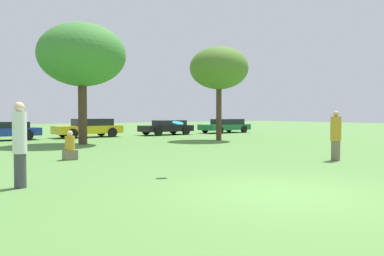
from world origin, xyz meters
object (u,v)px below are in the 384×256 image
parked_car_blue (0,130)px  parked_car_black (167,127)px  tree_1 (82,55)px  tree_2 (219,69)px  person_catcher (336,136)px  person_thrower (20,144)px  parked_car_yellow (89,127)px  bystander_sitting (70,148)px  frisbee (178,123)px  parked_car_green (225,125)px

parked_car_blue → parked_car_black: 11.50m
tree_1 → tree_2: tree_1 is taller
tree_2 → parked_car_blue: tree_2 is taller
person_catcher → parked_car_blue: person_catcher is taller
person_thrower → parked_car_black: 21.09m
parked_car_blue → parked_car_yellow: 5.55m
parked_car_blue → person_catcher: bearing=111.4°
person_catcher → bystander_sitting: size_ratio=1.67×
person_thrower → person_catcher: 9.89m
person_catcher → parked_car_black: (3.58, 17.17, -0.24)m
tree_1 → parked_car_blue: 7.50m
person_thrower → bystander_sitting: size_ratio=1.81×
person_thrower → frisbee: (3.67, -0.56, 0.41)m
tree_2 → parked_car_blue: bearing=147.3°
tree_1 → parked_car_yellow: size_ratio=1.39×
person_thrower → parked_car_yellow: (7.47, 16.69, -0.28)m
tree_1 → parked_car_yellow: bearing=67.4°
person_catcher → tree_2: (3.12, 10.28, 3.50)m
frisbee → tree_1: tree_1 is taller
bystander_sitting → tree_1: 8.22m
person_catcher → tree_1: size_ratio=0.27×
parked_car_yellow → frisbee: bearing=74.4°
tree_1 → parked_car_yellow: (2.38, 5.72, -3.99)m
person_thrower → frisbee: bearing=-3.3°
tree_1 → parked_car_blue: (-3.16, 5.46, -4.05)m
parked_car_blue → parked_car_black: size_ratio=1.12×
parked_car_yellow → parked_car_green: (11.76, -0.43, -0.05)m
bystander_sitting → parked_car_yellow: (5.05, 12.23, 0.26)m
tree_2 → person_catcher: bearing=-106.9°
person_thrower → parked_car_yellow: bearing=71.2°
parked_car_blue → parked_car_yellow: bearing=179.5°
tree_1 → parked_car_black: (8.34, 5.28, -4.06)m
frisbee → tree_1: 12.08m
person_thrower → person_catcher: (9.85, -0.91, -0.10)m
frisbee → parked_car_black: (9.76, 16.81, -0.76)m
tree_1 → person_thrower: bearing=-114.9°
bystander_sitting → parked_car_blue: parked_car_blue is taller
person_thrower → parked_car_green: person_thrower is taller
parked_car_blue → parked_car_yellow: parked_car_yellow is taller
parked_car_black → parked_car_green: size_ratio=0.91×
person_catcher → parked_car_black: bearing=-96.5°
bystander_sitting → parked_car_blue: size_ratio=0.22×
frisbee → parked_car_blue: 17.10m
parked_car_green → person_catcher: bearing=58.2°
tree_2 → parked_car_yellow: 9.88m
person_thrower → bystander_sitting: bearing=66.8°
tree_1 → parked_car_yellow: tree_1 is taller
person_catcher → person_thrower: bearing=-0.0°
parked_car_blue → parked_car_green: bearing=176.3°
person_catcher → tree_1: 13.36m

